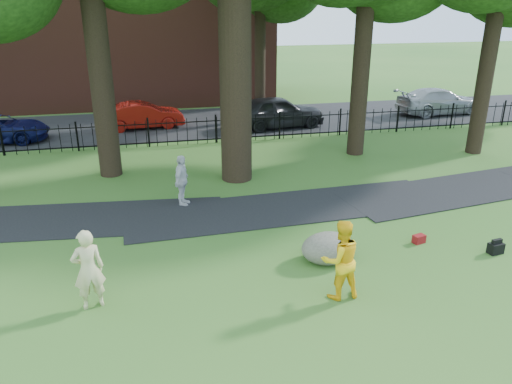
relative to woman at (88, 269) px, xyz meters
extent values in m
plane|color=#326423|center=(4.54, 0.31, -0.90)|extent=(120.00, 120.00, 0.00)
cube|color=black|center=(5.54, 4.21, -0.90)|extent=(36.07, 3.85, 0.03)
cube|color=black|center=(4.54, 16.31, -0.90)|extent=(80.00, 7.00, 0.02)
cube|color=black|center=(4.54, 12.31, 0.12)|extent=(44.00, 0.04, 0.04)
cube|color=black|center=(4.54, 12.31, -0.72)|extent=(44.00, 0.04, 0.04)
cube|color=brown|center=(0.54, 24.31, 5.10)|extent=(18.00, 8.00, 12.00)
cylinder|color=black|center=(4.54, 7.31, 4.35)|extent=(1.10, 1.10, 10.50)
cylinder|color=black|center=(0.04, 8.81, 3.65)|extent=(0.80, 0.80, 9.10)
cylinder|color=black|center=(10.04, 9.31, 3.30)|extent=(0.70, 0.70, 8.40)
cylinder|color=black|center=(15.04, 8.31, 3.13)|extent=(0.64, 0.64, 8.05)
imported|color=beige|center=(0.00, 0.00, 0.00)|extent=(0.74, 0.57, 1.80)
imported|color=yellow|center=(5.27, -0.81, 0.01)|extent=(0.92, 0.74, 1.82)
imported|color=silver|center=(2.39, 5.22, -0.08)|extent=(0.77, 1.04, 1.65)
ellipsoid|color=slate|center=(5.61, 0.77, -0.50)|extent=(1.59, 1.35, 0.80)
cube|color=black|center=(9.97, 0.16, -0.76)|extent=(0.41, 0.29, 0.28)
cube|color=maroon|center=(8.35, 1.14, -0.79)|extent=(0.37, 0.28, 0.22)
imported|color=maroon|center=(1.35, 15.81, -0.24)|extent=(4.15, 1.82, 1.33)
imported|color=black|center=(8.05, 14.50, -0.09)|extent=(4.90, 2.38, 1.61)
imported|color=#9FA2A7|center=(17.78, 15.52, -0.18)|extent=(5.14, 2.45, 1.45)
camera|label=1|loc=(1.37, -9.63, 5.26)|focal=35.00mm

